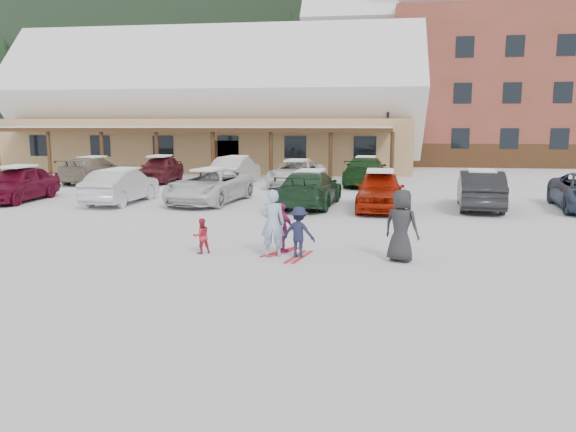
# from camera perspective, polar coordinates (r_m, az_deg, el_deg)

# --- Properties ---
(ground) EXTENTS (160.00, 160.00, 0.00)m
(ground) POSITION_cam_1_polar(r_m,az_deg,el_deg) (13.29, -1.90, -4.93)
(ground) COLOR white
(ground) RESTS_ON ground
(forested_hillside) EXTENTS (300.00, 70.00, 38.00)m
(forested_hillside) POSITION_cam_1_polar(r_m,az_deg,el_deg) (98.96, 7.15, 18.43)
(forested_hillside) COLOR black
(forested_hillside) RESTS_ON ground
(day_lodge) EXTENTS (29.12, 12.50, 10.38)m
(day_lodge) POSITION_cam_1_polar(r_m,az_deg,el_deg) (42.17, -7.42, 10.19)
(day_lodge) COLOR tan
(day_lodge) RESTS_ON ground
(alpine_hotel) EXTENTS (31.48, 14.01, 21.48)m
(alpine_hotel) POSITION_cam_1_polar(r_m,az_deg,el_deg) (52.35, 22.16, 14.56)
(alpine_hotel) COLOR brown
(alpine_hotel) RESTS_ON ground
(lamp_post) EXTENTS (0.50, 0.25, 5.72)m
(lamp_post) POSITION_cam_1_polar(r_m,az_deg,el_deg) (37.42, 10.08, 9.19)
(lamp_post) COLOR black
(lamp_post) RESTS_ON ground
(conifer_0) EXTENTS (4.40, 4.40, 10.20)m
(conifer_0) POSITION_cam_1_polar(r_m,az_deg,el_deg) (51.24, -25.81, 11.14)
(conifer_0) COLOR black
(conifer_0) RESTS_ON ground
(conifer_2) EXTENTS (5.28, 5.28, 12.24)m
(conifer_2) POSITION_cam_1_polar(r_m,az_deg,el_deg) (63.59, -22.82, 11.85)
(conifer_2) COLOR black
(conifer_2) RESTS_ON ground
(conifer_3) EXTENTS (3.96, 3.96, 9.18)m
(conifer_3) POSITION_cam_1_polar(r_m,az_deg,el_deg) (56.82, 12.19, 11.01)
(conifer_3) COLOR black
(conifer_3) RESTS_ON ground
(adult_skier) EXTENTS (0.66, 0.47, 1.68)m
(adult_skier) POSITION_cam_1_polar(r_m,az_deg,el_deg) (13.90, -1.58, -0.73)
(adult_skier) COLOR #99B6D3
(adult_skier) RESTS_ON ground
(toddler_red) EXTENTS (0.56, 0.53, 0.91)m
(toddler_red) POSITION_cam_1_polar(r_m,az_deg,el_deg) (14.46, -8.79, -2.01)
(toddler_red) COLOR #BF2839
(toddler_red) RESTS_ON ground
(child_navy) EXTENTS (0.91, 0.64, 1.27)m
(child_navy) POSITION_cam_1_polar(r_m,az_deg,el_deg) (13.82, 1.12, -1.66)
(child_navy) COLOR #1B1E3B
(child_navy) RESTS_ON ground
(skis_child_navy) EXTENTS (0.51, 1.41, 0.03)m
(skis_child_navy) POSITION_cam_1_polar(r_m,az_deg,el_deg) (13.96, 1.11, -4.16)
(skis_child_navy) COLOR red
(skis_child_navy) RESTS_ON ground
(child_magenta) EXTENTS (0.81, 0.65, 1.29)m
(child_magenta) POSITION_cam_1_polar(r_m,az_deg,el_deg) (14.35, -0.63, -1.21)
(child_magenta) COLOR #AD296F
(child_magenta) RESTS_ON ground
(skis_child_magenta) EXTENTS (0.88, 1.31, 0.03)m
(skis_child_magenta) POSITION_cam_1_polar(r_m,az_deg,el_deg) (14.48, -0.63, -3.66)
(skis_child_magenta) COLOR red
(skis_child_magenta) RESTS_ON ground
(bystander_dark) EXTENTS (1.01, 0.88, 1.75)m
(bystander_dark) POSITION_cam_1_polar(r_m,az_deg,el_deg) (13.66, 11.44, -0.96)
(bystander_dark) COLOR #29292C
(bystander_dark) RESTS_ON ground
(parked_car_0) EXTENTS (1.84, 4.42, 1.50)m
(parked_car_0) POSITION_cam_1_polar(r_m,az_deg,el_deg) (26.58, -25.73, 2.97)
(parked_car_0) COLOR maroon
(parked_car_0) RESTS_ON ground
(parked_car_1) EXTENTS (1.70, 4.39, 1.43)m
(parked_car_1) POSITION_cam_1_polar(r_m,az_deg,el_deg) (24.30, -16.59, 2.92)
(parked_car_1) COLOR silver
(parked_car_1) RESTS_ON ground
(parked_car_2) EXTENTS (3.04, 5.37, 1.41)m
(parked_car_2) POSITION_cam_1_polar(r_m,az_deg,el_deg) (23.65, -7.99, 3.03)
(parked_car_2) COLOR silver
(parked_car_2) RESTS_ON ground
(parked_car_3) EXTENTS (2.45, 5.11, 1.44)m
(parked_car_3) POSITION_cam_1_polar(r_m,az_deg,el_deg) (22.42, 2.26, 2.80)
(parked_car_3) COLOR #1C3D24
(parked_car_3) RESTS_ON ground
(parked_car_4) EXTENTS (1.88, 4.48, 1.52)m
(parked_car_4) POSITION_cam_1_polar(r_m,az_deg,el_deg) (21.81, 9.31, 2.60)
(parked_car_4) COLOR #AD1F09
(parked_car_4) RESTS_ON ground
(parked_car_5) EXTENTS (2.08, 4.68, 1.49)m
(parked_car_5) POSITION_cam_1_polar(r_m,az_deg,el_deg) (22.97, 18.96, 2.53)
(parked_car_5) COLOR black
(parked_car_5) RESTS_ON ground
(parked_car_7) EXTENTS (2.13, 5.03, 1.45)m
(parked_car_7) POSITION_cam_1_polar(r_m,az_deg,el_deg) (33.40, -19.21, 4.46)
(parked_car_7) COLOR gray
(parked_car_7) RESTS_ON ground
(parked_car_8) EXTENTS (1.93, 4.44, 1.49)m
(parked_car_8) POSITION_cam_1_polar(r_m,az_deg,el_deg) (32.61, -12.87, 4.68)
(parked_car_8) COLOR #581920
(parked_car_8) RESTS_ON ground
(parked_car_9) EXTENTS (1.92, 4.66, 1.50)m
(parked_car_9) POSITION_cam_1_polar(r_m,az_deg,el_deg) (31.10, -5.31, 4.66)
(parked_car_9) COLOR silver
(parked_car_9) RESTS_ON ground
(parked_car_10) EXTENTS (2.91, 5.27, 1.40)m
(parked_car_10) POSITION_cam_1_polar(r_m,az_deg,el_deg) (29.54, 0.90, 4.35)
(parked_car_10) COLOR white
(parked_car_10) RESTS_ON ground
(parked_car_11) EXTENTS (2.46, 5.43, 1.54)m
(parked_car_11) POSITION_cam_1_polar(r_m,az_deg,el_deg) (30.30, 7.89, 4.53)
(parked_car_11) COLOR #163C16
(parked_car_11) RESTS_ON ground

